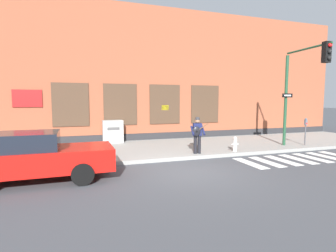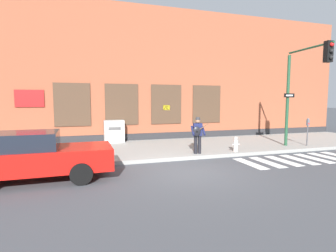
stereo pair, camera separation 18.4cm
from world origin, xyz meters
name	(u,v)px [view 2 (the right image)]	position (x,y,z in m)	size (l,w,h in m)	color
ground_plane	(187,172)	(0.00, 0.00, 0.00)	(160.00, 160.00, 0.00)	#424449
sidewalk	(156,149)	(0.00, 4.26, 0.08)	(28.00, 5.20, 0.16)	gray
building_backdrop	(138,78)	(0.00, 8.86, 4.00)	(28.00, 4.06, 8.00)	brown
crosswalk	(299,160)	(5.22, 0.36, 0.01)	(5.20, 1.90, 0.01)	silver
red_car	(34,156)	(-4.90, 0.46, 0.77)	(4.63, 2.05, 1.53)	red
busker	(198,133)	(1.32, 2.08, 1.07)	(0.72, 0.62, 1.61)	black
traffic_light	(304,79)	(6.55, 1.65, 3.50)	(0.60, 2.72, 4.82)	#1E472D
parking_meter	(308,128)	(7.62, 2.32, 1.10)	(0.13, 0.11, 1.44)	#47474C
utility_box	(114,131)	(-1.85, 6.41, 0.78)	(1.10, 0.67, 1.24)	#ADADA8
fire_hydrant	(236,144)	(3.19, 2.01, 0.50)	(0.38, 0.20, 0.70)	#B2ADA8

